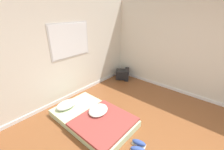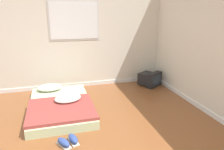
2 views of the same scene
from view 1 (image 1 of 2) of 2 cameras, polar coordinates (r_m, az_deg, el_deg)
The scene contains 5 objects.
wall_back at distance 3.90m, azimuth -22.24°, elevation 6.49°, with size 7.81×0.08×2.60m.
wall_right at distance 4.52m, azimuth 34.79°, elevation 6.14°, with size 0.08×8.29×2.60m.
mattress_bed at distance 3.53m, azimuth -7.32°, elevation -15.66°, with size 1.15×1.86×0.30m.
crt_tv at distance 5.40m, azimuth 4.25°, elevation 0.32°, with size 0.60×0.60×0.36m.
sneaker_pair at distance 3.07m, azimuth 9.98°, elevation -25.13°, with size 0.33×0.34×0.10m.
Camera 1 is at (-1.64, -0.39, 2.37)m, focal length 24.00 mm.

